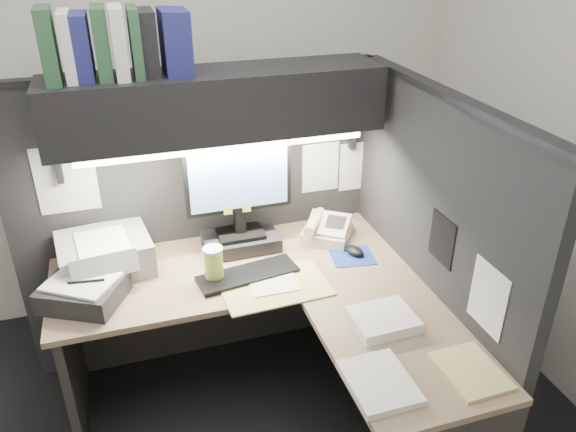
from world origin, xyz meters
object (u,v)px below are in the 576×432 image
object	(u,v)px
desk	(330,373)
monitor	(240,209)
overhead_shelf	(217,103)
keyboard	(248,275)
notebook_stack	(83,292)
printer	(105,254)
coffee_cup	(214,265)
telephone	(328,230)

from	to	relation	value
desk	monitor	xyz separation A→B (m)	(-0.23, 0.72, 0.52)
overhead_shelf	keyboard	distance (m)	0.82
overhead_shelf	notebook_stack	distance (m)	1.04
desk	monitor	size ratio (longest dim) A/B	2.96
overhead_shelf	printer	xyz separation A→B (m)	(-0.60, -0.03, -0.69)
monitor	printer	bearing A→B (deg)	179.33
overhead_shelf	coffee_cup	world-z (taller)	overhead_shelf
keyboard	notebook_stack	bearing A→B (deg)	169.42
monitor	keyboard	distance (m)	0.35
monitor	telephone	size ratio (longest dim) A/B	2.29
monitor	coffee_cup	bearing A→B (deg)	-126.98
coffee_cup	printer	distance (m)	0.55
telephone	keyboard	bearing A→B (deg)	-119.29
desk	overhead_shelf	size ratio (longest dim) A/B	1.10
monitor	coffee_cup	world-z (taller)	monitor
keyboard	coffee_cup	xyz separation A→B (m)	(-0.16, 0.02, 0.07)
printer	monitor	bearing A→B (deg)	-7.50
desk	coffee_cup	xyz separation A→B (m)	(-0.42, 0.46, 0.37)
desk	notebook_stack	xyz separation A→B (m)	(-1.00, 0.47, 0.34)
overhead_shelf	notebook_stack	size ratio (longest dim) A/B	4.64
monitor	printer	size ratio (longest dim) A/B	1.36
printer	notebook_stack	size ratio (longest dim) A/B	1.27
overhead_shelf	printer	distance (m)	0.91
telephone	monitor	bearing A→B (deg)	-148.85
telephone	printer	bearing A→B (deg)	-146.67
telephone	desk	bearing A→B (deg)	-74.36
telephone	printer	xyz separation A→B (m)	(-1.14, 0.04, 0.04)
telephone	printer	size ratio (longest dim) A/B	0.59
overhead_shelf	coffee_cup	bearing A→B (deg)	-111.58
desk	coffee_cup	distance (m)	0.72
telephone	notebook_stack	xyz separation A→B (m)	(-1.25, -0.21, 0.00)
monitor	overhead_shelf	bearing A→B (deg)	154.46
desk	printer	size ratio (longest dim) A/B	4.02
monitor	keyboard	xyz separation A→B (m)	(-0.03, -0.27, -0.22)
monitor	coffee_cup	distance (m)	0.35
desk	notebook_stack	world-z (taller)	notebook_stack
desk	keyboard	bearing A→B (deg)	120.15
keyboard	desk	bearing A→B (deg)	-68.29
notebook_stack	telephone	bearing A→B (deg)	9.62
monitor	notebook_stack	distance (m)	0.83
printer	notebook_stack	world-z (taller)	printer
coffee_cup	printer	world-z (taller)	printer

